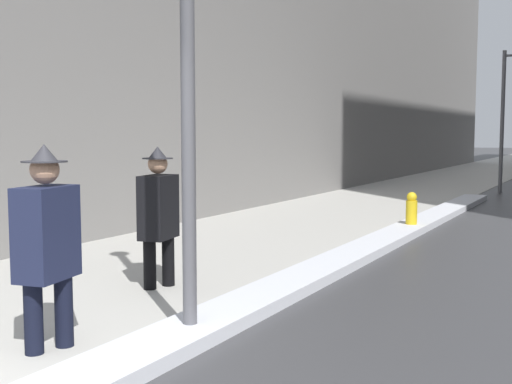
% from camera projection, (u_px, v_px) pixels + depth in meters
% --- Properties ---
extents(sidewalk_slab, '(4.00, 80.00, 0.01)m').
position_uv_depth(sidewalk_slab, '(395.00, 195.00, 17.99)').
color(sidewalk_slab, '#B2AFA8').
rests_on(sidewalk_slab, ground).
extents(snow_bank_curb, '(0.58, 16.51, 0.12)m').
position_uv_depth(snow_bank_curb, '(377.00, 244.00, 9.77)').
color(snow_bank_curb, silver).
rests_on(snow_bank_curb, ground).
extents(lamp_post, '(0.28, 0.28, 4.67)m').
position_uv_depth(lamp_post, '(187.00, 1.00, 5.21)').
color(lamp_post, '#515156').
rests_on(lamp_post, ground).
extents(pedestrian_in_fedora, '(0.39, 0.56, 1.65)m').
position_uv_depth(pedestrian_in_fedora, '(47.00, 240.00, 5.04)').
color(pedestrian_in_fedora, black).
rests_on(pedestrian_in_fedora, ground).
extents(pedestrian_in_glasses, '(0.38, 0.54, 1.59)m').
position_uv_depth(pedestrian_in_glasses, '(158.00, 211.00, 7.13)').
color(pedestrian_in_glasses, black).
rests_on(pedestrian_in_glasses, ground).
extents(fire_hydrant, '(0.20, 0.20, 0.70)m').
position_uv_depth(fire_hydrant, '(411.00, 212.00, 11.40)').
color(fire_hydrant, gold).
rests_on(fire_hydrant, ground).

